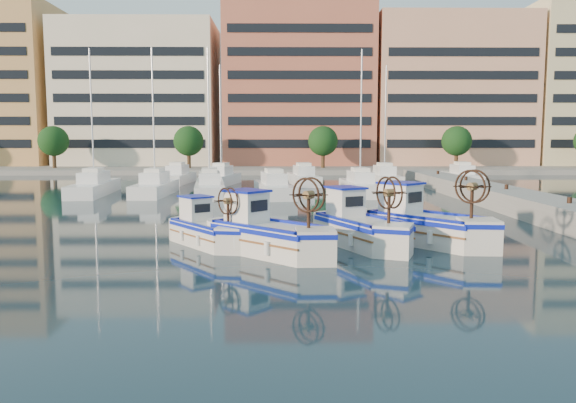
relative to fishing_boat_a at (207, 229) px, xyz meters
The scene contains 8 objects.
ground 4.91m from the fishing_boat_a, 14.05° to the right, with size 300.00×300.00×0.00m, color #183140.
quay 18.98m from the fishing_boat_a, 21.06° to the left, with size 3.00×60.00×1.20m, color gray.
waterfront 66.19m from the fishing_boat_a, 77.68° to the left, with size 180.00×40.00×25.60m.
yacht_marina 26.38m from the fishing_boat_a, 86.25° to the left, with size 36.13×21.67×11.50m.
fishing_boat_a is the anchor object (origin of this frame).
fishing_boat_b 3.18m from the fishing_boat_a, 35.87° to the right, with size 4.79×4.69×3.07m.
fishing_boat_c 6.37m from the fishing_boat_a, ahead, with size 3.70×5.02×3.02m.
fishing_boat_d 9.15m from the fishing_boat_a, ahead, with size 4.85×5.13×3.25m.
Camera 1 is at (-1.59, -22.02, 4.41)m, focal length 35.00 mm.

